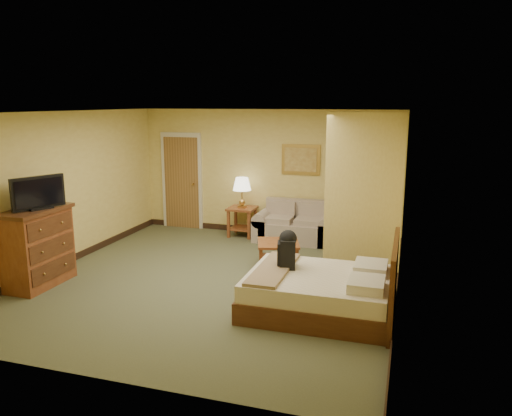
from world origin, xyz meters
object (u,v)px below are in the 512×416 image
at_px(loveseat, 295,228).
at_px(dresser, 38,247).
at_px(coffee_table, 278,249).
at_px(bed, 323,292).

bearing_deg(loveseat, dresser, -131.87).
xyz_separation_m(loveseat, coffee_table, (0.08, -1.65, 0.05)).
bearing_deg(bed, dresser, -176.24).
bearing_deg(bed, coffee_table, 122.92).
relative_size(coffee_table, dresser, 0.72).
bearing_deg(loveseat, bed, -71.02).
bearing_deg(coffee_table, dresser, -149.82).
distance_m(loveseat, bed, 3.45).
distance_m(loveseat, dresser, 4.77).
relative_size(loveseat, bed, 0.83).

